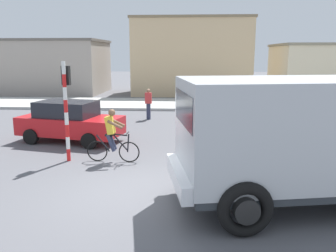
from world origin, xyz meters
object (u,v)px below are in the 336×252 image
car_far_side (70,121)px  car_red_near (263,117)px  cyclist (112,136)px  pedestrian_near_kerb (148,104)px  truck_foreground (297,134)px  traffic_light_pole (66,97)px  car_white_mid (313,106)px

car_far_side → car_red_near: bearing=10.5°
cyclist → car_red_near: (5.51, 4.01, -0.05)m
car_red_near → pedestrian_near_kerb: size_ratio=2.58×
car_far_side → cyclist: bearing=-48.6°
cyclist → truck_foreground: bearing=-31.5°
cyclist → traffic_light_pole: 1.90m
car_red_near → car_far_side: size_ratio=0.98×
truck_foreground → car_red_near: 7.07m
cyclist → pedestrian_near_kerb: bearing=88.0°
truck_foreground → traffic_light_pole: (-6.32, 3.07, 0.40)m
traffic_light_pole → car_white_mid: (10.16, 7.29, -1.25)m
truck_foreground → traffic_light_pole: 7.04m
car_red_near → traffic_light_pole: bearing=-150.6°
car_red_near → car_far_side: bearing=-169.5°
car_red_near → car_white_mid: bearing=46.6°
car_red_near → car_far_side: (-7.78, -1.44, 0.00)m
car_white_mid → car_far_side: same height
cyclist → car_far_side: size_ratio=0.41×
car_white_mid → pedestrian_near_kerb: pedestrian_near_kerb is taller
pedestrian_near_kerb → cyclist: bearing=-92.0°
traffic_light_pole → car_far_side: size_ratio=0.75×
cyclist → pedestrian_near_kerb: size_ratio=1.07×
truck_foreground → car_red_near: truck_foreground is taller
traffic_light_pole → car_far_side: (-0.81, 2.48, -1.25)m
car_red_near → cyclist: bearing=-143.9°
traffic_light_pole → car_white_mid: 12.57m
car_red_near → pedestrian_near_kerb: bearing=146.4°
traffic_light_pole → pedestrian_near_kerb: bearing=76.9°
car_white_mid → car_far_side: (-10.97, -4.81, 0.00)m
cyclist → car_far_side: (-2.28, 2.58, -0.05)m
truck_foreground → car_white_mid: (3.83, 10.36, -0.85)m
car_red_near → car_far_side: 7.91m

